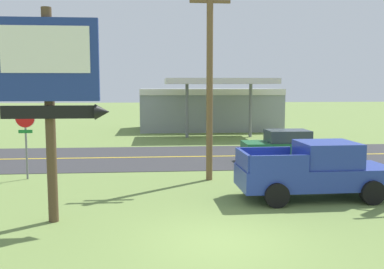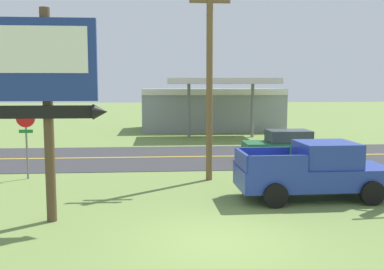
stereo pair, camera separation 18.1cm
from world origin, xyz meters
TOP-DOWN VIEW (x-y plane):
  - ground_plane at (0.00, 0.00)m, footprint 180.00×180.00m
  - road_asphalt at (0.00, 13.00)m, footprint 140.00×8.00m
  - road_centre_line at (0.00, 13.00)m, footprint 126.00×0.20m
  - motel_sign at (-4.44, 1.93)m, footprint 3.07×0.54m
  - stop_sign at (-6.89, 7.95)m, footprint 0.80×0.08m
  - utility_pole at (0.65, 7.19)m, footprint 1.80×0.26m
  - gas_station at (3.23, 27.50)m, footprint 12.00×11.50m
  - pickup_blue_parked_on_lawn at (3.93, 3.93)m, footprint 5.24×2.33m
  - car_green_near_lane at (5.02, 11.00)m, footprint 4.20×2.00m

SIDE VIEW (x-z plane):
  - ground_plane at x=0.00m, z-range 0.00..0.00m
  - road_asphalt at x=0.00m, z-range 0.00..0.02m
  - road_centre_line at x=0.00m, z-range 0.02..0.03m
  - car_green_near_lane at x=5.02m, z-range 0.01..1.65m
  - pickup_blue_parked_on_lawn at x=3.93m, z-range -0.02..1.94m
  - gas_station at x=3.23m, z-range -0.26..4.14m
  - stop_sign at x=-6.89m, z-range 0.55..3.50m
  - motel_sign at x=-4.44m, z-range 1.02..7.02m
  - utility_pole at x=0.65m, z-range 0.28..8.77m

